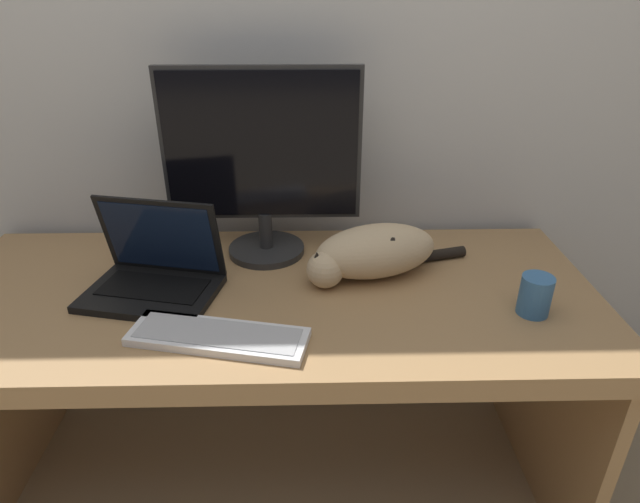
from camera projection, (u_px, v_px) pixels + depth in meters
name	position (u px, v px, depth m)	size (l,w,h in m)	color
wall_back	(268.00, 48.00, 1.56)	(6.40, 0.06, 2.60)	silver
desk	(270.00, 333.00, 1.50)	(1.77, 0.74, 0.74)	#A37A4C
monitor	(262.00, 162.00, 1.50)	(0.56, 0.23, 0.54)	#282828
laptop	(154.00, 275.00, 1.41)	(0.38, 0.30, 0.25)	black
external_keyboard	(218.00, 337.00, 1.23)	(0.43, 0.21, 0.02)	white
cat	(372.00, 251.00, 1.47)	(0.47, 0.25, 0.15)	#D1B284
coffee_mug	(535.00, 295.00, 1.31)	(0.08, 0.08, 0.10)	teal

